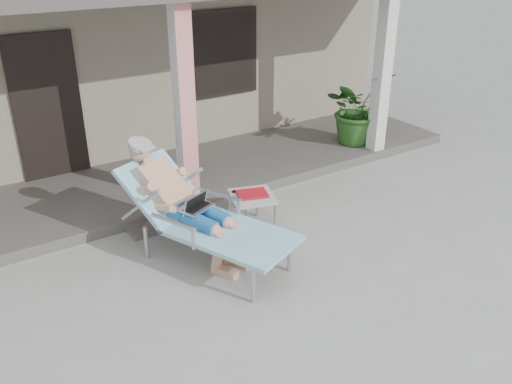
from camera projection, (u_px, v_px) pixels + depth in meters
ground at (279, 284)px, 5.94m from camera, size 60.00×60.00×0.00m
house at (81, 39)px, 10.12m from camera, size 10.40×5.40×3.30m
porch_deck at (165, 182)px, 8.17m from camera, size 10.00×2.00×0.15m
porch_step at (200, 214)px, 7.32m from camera, size 2.00×0.30×0.07m
lounger at (192, 189)px, 6.07m from camera, size 1.57×2.25×1.42m
side_table at (252, 198)px, 6.91m from camera, size 0.68×0.68×0.49m
potted_palm at (357, 108)px, 9.24m from camera, size 1.19×1.06×1.21m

